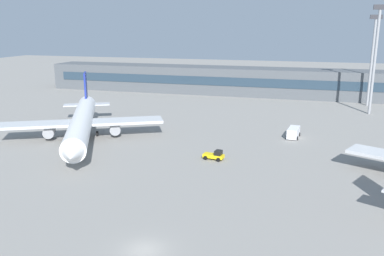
{
  "coord_description": "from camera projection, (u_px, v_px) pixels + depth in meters",
  "views": [
    {
      "loc": [
        15.42,
        -35.15,
        22.71
      ],
      "look_at": [
        -6.38,
        40.0,
        3.0
      ],
      "focal_mm": 38.2,
      "sensor_mm": 36.0,
      "label": 1
    }
  ],
  "objects": [
    {
      "name": "airplane_mid",
      "position": [
        82.0,
        123.0,
        82.35
      ],
      "size": [
        31.74,
        43.84,
        11.75
      ],
      "color": "white",
      "rests_on": "ground_plane"
    },
    {
      "name": "terminal_building",
      "position": [
        262.0,
        82.0,
        135.45
      ],
      "size": [
        149.93,
        12.13,
        9.0
      ],
      "color": "#4C5156",
      "rests_on": "ground_plane"
    },
    {
      "name": "baggage_tug_yellow",
      "position": [
        215.0,
        155.0,
        70.89
      ],
      "size": [
        3.78,
        2.25,
        1.75
      ],
      "color": "yellow",
      "rests_on": "ground_plane"
    },
    {
      "name": "floodlight_tower_west",
      "position": [
        376.0,
        53.0,
        103.91
      ],
      "size": [
        3.2,
        0.8,
        27.73
      ],
      "color": "gray",
      "rests_on": "ground_plane"
    },
    {
      "name": "service_van_white",
      "position": [
        293.0,
        132.0,
        84.82
      ],
      "size": [
        2.74,
        5.38,
        2.08
      ],
      "color": "white",
      "rests_on": "ground_plane"
    },
    {
      "name": "floodlight_tower_east",
      "position": [
        372.0,
        54.0,
        115.41
      ],
      "size": [
        3.2,
        0.8,
        25.6
      ],
      "color": "gray",
      "rests_on": "ground_plane"
    },
    {
      "name": "ground_plane",
      "position": [
        223.0,
        145.0,
        79.7
      ],
      "size": [
        400.0,
        400.0,
        0.0
      ],
      "primitive_type": "plane",
      "color": "gray"
    }
  ]
}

